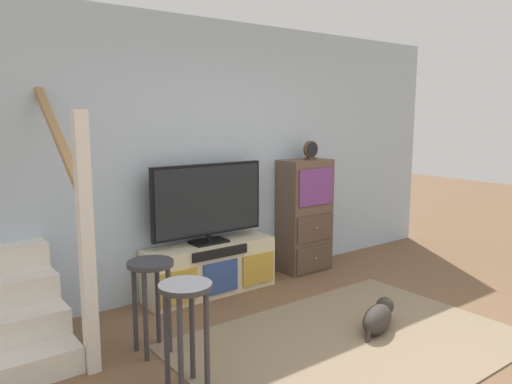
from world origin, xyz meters
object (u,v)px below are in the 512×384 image
at_px(dog, 378,317).
at_px(desk_clock, 311,150).
at_px(television, 208,201).
at_px(bar_stool_near, 186,312).
at_px(bar_stool_far, 151,285).
at_px(media_console, 211,269).
at_px(side_cabinet, 305,216).

bearing_deg(dog, desk_clock, 66.67).
relative_size(television, bar_stool_near, 1.68).
relative_size(desk_clock, dog, 0.40).
distance_m(television, bar_stool_near, 1.81).
bearing_deg(bar_stool_far, bar_stool_near, -94.41).
xyz_separation_m(desk_clock, dog, (-0.67, -1.56, -1.26)).
bearing_deg(dog, media_console, 112.64).
distance_m(side_cabinet, bar_stool_near, 2.71).
xyz_separation_m(television, dog, (0.65, -1.59, -0.82)).
bearing_deg(media_console, bar_stool_far, -141.67).
height_order(desk_clock, dog, desk_clock).
relative_size(side_cabinet, bar_stool_far, 1.80).
bearing_deg(television, media_console, -90.00).
xyz_separation_m(television, bar_stool_near, (-1.04, -1.43, -0.40)).
bearing_deg(media_console, desk_clock, -0.21).
bearing_deg(desk_clock, bar_stool_near, -149.44).
relative_size(media_console, television, 1.13).
bearing_deg(side_cabinet, television, 179.38).
relative_size(television, dog, 2.34).
height_order(side_cabinet, bar_stool_near, side_cabinet).
bearing_deg(bar_stool_far, desk_clock, 18.61).
xyz_separation_m(bar_stool_near, bar_stool_far, (0.05, 0.62, -0.01)).
bearing_deg(media_console, side_cabinet, 0.46).
height_order(bar_stool_near, bar_stool_far, bar_stool_near).
relative_size(media_console, side_cabinet, 1.07).
distance_m(bar_stool_near, dog, 1.75).
height_order(side_cabinet, dog, side_cabinet).
xyz_separation_m(media_console, side_cabinet, (1.27, 0.01, 0.38)).
xyz_separation_m(side_cabinet, bar_stool_near, (-2.31, -1.41, -0.10)).
bearing_deg(dog, television, 112.34).
bearing_deg(dog, side_cabinet, 68.66).
bearing_deg(bar_stool_far, side_cabinet, 19.38).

